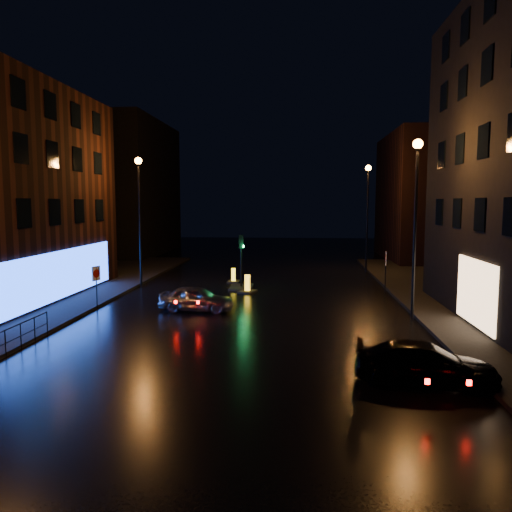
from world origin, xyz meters
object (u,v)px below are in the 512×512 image
(bollard_far, at_px, (233,279))
(road_sign_right, at_px, (386,262))
(silver_hatchback, at_px, (197,299))
(dark_sedan, at_px, (425,364))
(bollard_near, at_px, (247,288))
(traffic_signal, at_px, (241,280))
(road_sign_left, at_px, (96,277))

(bollard_far, height_order, road_sign_right, road_sign_right)
(silver_hatchback, xyz_separation_m, dark_sedan, (9.01, -9.49, -0.02))
(silver_hatchback, relative_size, bollard_near, 2.59)
(traffic_signal, bearing_deg, silver_hatchback, -102.20)
(traffic_signal, height_order, dark_sedan, traffic_signal)
(bollard_near, bearing_deg, road_sign_right, 24.37)
(dark_sedan, bearing_deg, bollard_near, 31.88)
(bollard_near, relative_size, road_sign_right, 0.58)
(silver_hatchback, xyz_separation_m, road_sign_left, (-5.19, -0.08, 1.05))
(road_sign_left, bearing_deg, traffic_signal, 67.21)
(silver_hatchback, height_order, road_sign_right, road_sign_right)
(bollard_near, height_order, road_sign_left, road_sign_left)
(bollard_far, height_order, road_sign_left, road_sign_left)
(bollard_far, relative_size, road_sign_left, 0.50)
(bollard_near, relative_size, road_sign_left, 0.65)
(bollard_near, relative_size, bollard_far, 1.29)
(traffic_signal, distance_m, road_sign_right, 9.12)
(traffic_signal, relative_size, road_sign_left, 1.53)
(dark_sedan, bearing_deg, bollard_far, 30.83)
(dark_sedan, bearing_deg, silver_hatchback, 50.43)
(traffic_signal, distance_m, silver_hatchback, 7.12)
(dark_sedan, height_order, bollard_far, dark_sedan)
(traffic_signal, height_order, bollard_far, traffic_signal)
(traffic_signal, bearing_deg, dark_sedan, -65.48)
(silver_hatchback, relative_size, bollard_far, 3.33)
(bollard_near, xyz_separation_m, road_sign_right, (8.43, 0.71, 1.64))
(silver_hatchback, bearing_deg, dark_sedan, -130.87)
(silver_hatchback, bearing_deg, traffic_signal, -6.56)
(silver_hatchback, bearing_deg, bollard_near, -14.89)
(bollard_far, bearing_deg, traffic_signal, -69.46)
(road_sign_right, bearing_deg, dark_sedan, 92.26)
(traffic_signal, xyz_separation_m, road_sign_right, (8.98, -0.77, 1.38))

